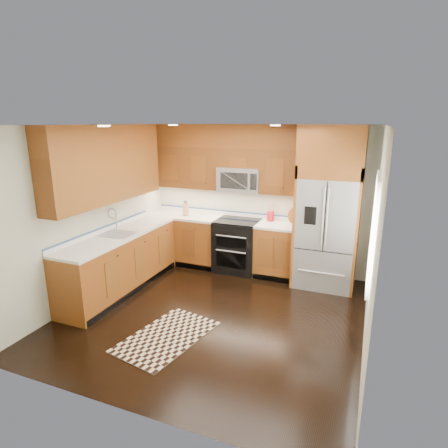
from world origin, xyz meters
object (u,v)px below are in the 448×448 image
at_px(range, 237,246).
at_px(utensil_crock, 270,214).
at_px(rug, 167,336).
at_px(refrigerator, 328,208).
at_px(knife_block, 186,209).

distance_m(range, utensil_crock, 0.83).
bearing_deg(rug, refrigerator, 66.91).
distance_m(rug, utensil_crock, 2.89).
height_order(knife_block, utensil_crock, utensil_crock).
height_order(range, refrigerator, refrigerator).
height_order(refrigerator, rug, refrigerator).
height_order(range, rug, range).
relative_size(knife_block, utensil_crock, 0.79).
bearing_deg(knife_block, range, -1.21).
relative_size(range, refrigerator, 0.36).
distance_m(refrigerator, utensil_crock, 1.06).
relative_size(range, rug, 0.73).
bearing_deg(refrigerator, knife_block, 178.68).
relative_size(refrigerator, rug, 2.01).
xyz_separation_m(rug, utensil_crock, (0.62, 2.62, 1.06)).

